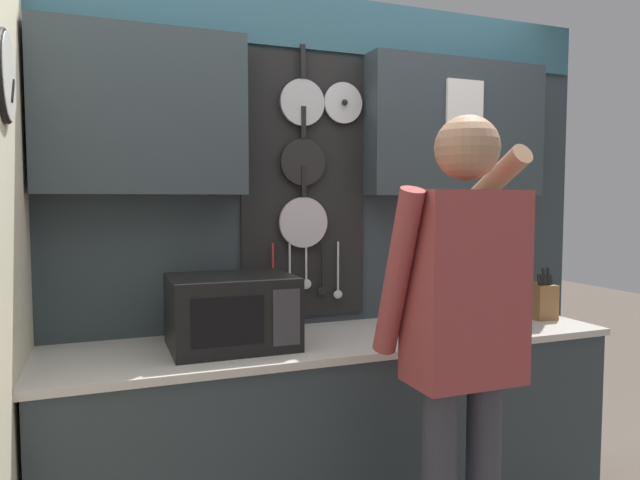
{
  "coord_description": "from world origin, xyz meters",
  "views": [
    {
      "loc": [
        -0.94,
        -2.22,
        1.48
      ],
      "look_at": [
        -0.02,
        0.19,
        1.3
      ],
      "focal_mm": 32.0,
      "sensor_mm": 36.0,
      "label": 1
    }
  ],
  "objects": [
    {
      "name": "base_cabinet_counter",
      "position": [
        0.0,
        -0.0,
        0.45
      ],
      "size": [
        2.42,
        0.61,
        0.9
      ],
      "color": "#2D383D",
      "rests_on": "ground_plane"
    },
    {
      "name": "back_wall_unit",
      "position": [
        0.01,
        0.27,
        1.49
      ],
      "size": [
        2.99,
        0.22,
        2.42
      ],
      "color": "#2D383D",
      "rests_on": "ground_plane"
    },
    {
      "name": "microwave",
      "position": [
        -0.47,
        0.0,
        1.04
      ],
      "size": [
        0.48,
        0.39,
        0.29
      ],
      "color": "black",
      "rests_on": "base_cabinet_counter"
    },
    {
      "name": "knife_block",
      "position": [
        1.08,
        0.0,
        0.99
      ],
      "size": [
        0.12,
        0.16,
        0.26
      ],
      "color": "brown",
      "rests_on": "base_cabinet_counter"
    },
    {
      "name": "utensil_crock",
      "position": [
        0.62,
        0.0,
        0.98
      ],
      "size": [
        0.1,
        0.1,
        0.35
      ],
      "color": "white",
      "rests_on": "base_cabinet_counter"
    },
    {
      "name": "person",
      "position": [
        0.19,
        -0.61,
        1.06
      ],
      "size": [
        0.54,
        0.63,
        1.76
      ],
      "color": "#383842",
      "rests_on": "ground_plane"
    }
  ]
}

